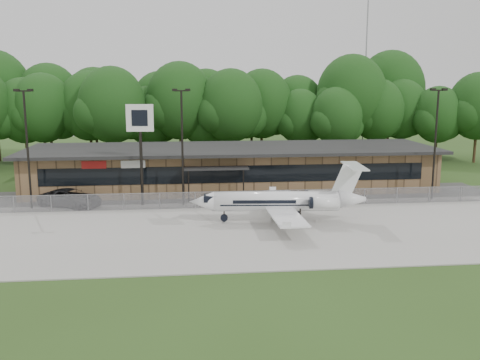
{
  "coord_description": "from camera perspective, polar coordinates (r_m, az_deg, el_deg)",
  "views": [
    {
      "loc": [
        -4.9,
        -29.92,
        10.82
      ],
      "look_at": [
        -0.44,
        12.0,
        3.03
      ],
      "focal_mm": 40.0,
      "sensor_mm": 36.0,
      "label": 1
    }
  ],
  "objects": [
    {
      "name": "ground",
      "position": [
        32.19,
        3.08,
        -9.19
      ],
      "size": [
        160.0,
        160.0,
        0.0
      ],
      "primitive_type": "plane",
      "color": "#2B4418",
      "rests_on": "ground"
    },
    {
      "name": "fence",
      "position": [
        46.29,
        0.14,
        -2.07
      ],
      "size": [
        46.0,
        0.04,
        1.52
      ],
      "color": "gray",
      "rests_on": "ground"
    },
    {
      "name": "light_pole_left",
      "position": [
        48.48,
        -21.78,
        3.98
      ],
      "size": [
        1.55,
        0.3,
        10.23
      ],
      "color": "black",
      "rests_on": "ground"
    },
    {
      "name": "suv",
      "position": [
        49.05,
        -17.63,
        -1.85
      ],
      "size": [
        6.19,
        4.7,
        1.56
      ],
      "primitive_type": "imported",
      "rotation": [
        0.0,
        0.0,
        1.14
      ],
      "color": "#2B2C2E",
      "rests_on": "ground"
    },
    {
      "name": "light_pole_right",
      "position": [
        51.99,
        20.15,
        4.48
      ],
      "size": [
        1.55,
        0.3,
        10.23
      ],
      "color": "black",
      "rests_on": "ground"
    },
    {
      "name": "radio_mast",
      "position": [
        82.45,
        13.23,
        11.36
      ],
      "size": [
        0.2,
        0.2,
        25.0
      ],
      "primitive_type": "cylinder",
      "color": "gray",
      "rests_on": "ground"
    },
    {
      "name": "apron",
      "position": [
        39.72,
        1.24,
        -5.28
      ],
      "size": [
        64.0,
        18.0,
        0.08
      ],
      "primitive_type": "cube",
      "color": "#9E9B93",
      "rests_on": "ground"
    },
    {
      "name": "light_pole_mid",
      "position": [
        46.67,
        -6.19,
        4.45
      ],
      "size": [
        1.55,
        0.3,
        10.23
      ],
      "color": "black",
      "rests_on": "ground"
    },
    {
      "name": "treeline",
      "position": [
        72.16,
        -2.2,
        7.82
      ],
      "size": [
        72.0,
        12.0,
        15.0
      ],
      "primitive_type": null,
      "color": "#163C13",
      "rests_on": "ground"
    },
    {
      "name": "pole_sign",
      "position": [
        47.03,
        -10.6,
        5.4
      ],
      "size": [
        2.35,
        0.42,
        8.91
      ],
      "rotation": [
        0.0,
        0.0,
        -0.07
      ],
      "color": "black",
      "rests_on": "ground"
    },
    {
      "name": "parking_lot",
      "position": [
        50.82,
        -0.41,
        -1.8
      ],
      "size": [
        50.0,
        9.0,
        0.06
      ],
      "primitive_type": "cube",
      "color": "#383835",
      "rests_on": "ground"
    },
    {
      "name": "terminal",
      "position": [
        54.77,
        -0.87,
        1.38
      ],
      "size": [
        41.0,
        11.65,
        4.3
      ],
      "color": "brown",
      "rests_on": "ground"
    },
    {
      "name": "business_jet",
      "position": [
        41.44,
        4.58,
        -2.35
      ],
      "size": [
        13.75,
        12.26,
        4.62
      ],
      "rotation": [
        0.0,
        0.0,
        -0.09
      ],
      "color": "white",
      "rests_on": "ground"
    }
  ]
}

